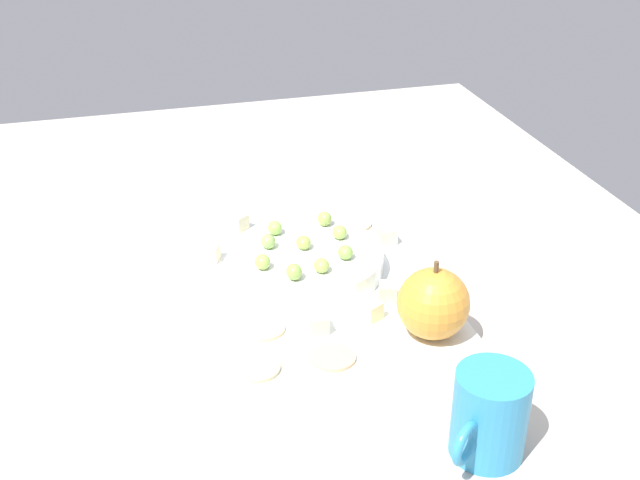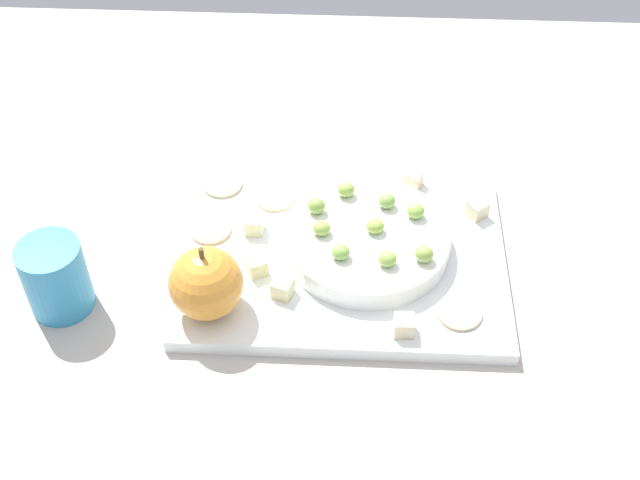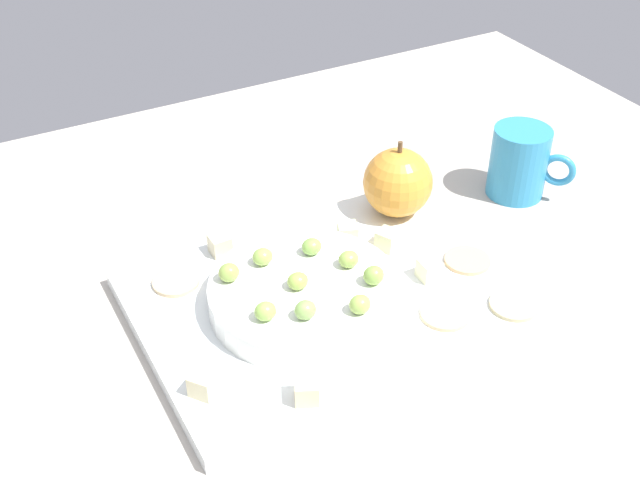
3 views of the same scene
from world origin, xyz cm
name	(u,v)px [view 2 (image 2 of 3)]	position (x,y,z in cm)	size (l,w,h in cm)	color
table	(383,267)	(0.00, 0.00, 2.46)	(129.18, 101.31, 4.93)	#B5ACA1
platter	(344,258)	(4.59, 1.88, 5.77)	(35.42, 26.58, 1.68)	white
serving_dish	(367,240)	(2.11, 1.11, 7.89)	(18.20, 18.20, 2.56)	white
apple_whole	(206,283)	(18.29, 10.44, 10.40)	(7.58, 7.58, 7.58)	orange
apple_stem	(201,253)	(18.29, 10.44, 14.79)	(0.50, 0.50, 1.20)	brown
cheese_cube_0	(257,266)	(13.84, 5.25, 7.62)	(2.02, 2.02, 2.02)	beige
cheese_cube_1	(254,225)	(14.78, -0.96, 7.62)	(2.02, 2.02, 2.02)	beige
cheese_cube_2	(477,209)	(-10.48, -4.77, 7.62)	(2.02, 2.02, 2.02)	beige
cheese_cube_3	(283,288)	(10.82, 8.25, 7.62)	(2.02, 2.02, 2.02)	beige
cheese_cube_4	(404,326)	(-1.72, 12.67, 7.62)	(2.02, 2.02, 2.02)	beige
cheese_cube_5	(413,179)	(-3.30, -9.52, 7.62)	(2.02, 2.02, 2.02)	beige
cracker_0	(275,198)	(12.87, -6.42, 6.81)	(4.65, 4.65, 0.40)	beige
cracker_1	(459,313)	(-7.51, 10.11, 6.81)	(4.65, 4.65, 0.40)	#D3B487
cracker_2	(211,230)	(19.70, -0.73, 6.81)	(4.65, 4.65, 0.40)	#E2B382
cracker_3	(222,184)	(19.37, -8.43, 6.81)	(4.65, 4.65, 0.40)	beige
grape_0	(383,201)	(0.42, -3.00, 10.03)	(1.99, 1.79, 1.73)	#8AB359
grape_1	(375,226)	(1.29, 0.99, 9.97)	(1.99, 1.79, 1.60)	#9ABC4F
grape_2	(416,211)	(-3.16, -1.49, 10.03)	(1.99, 1.79, 1.73)	#94C353
grape_3	(346,190)	(4.59, -4.64, 10.05)	(1.99, 1.79, 1.75)	#99BD53
grape_4	(341,252)	(4.90, 5.07, 9.99)	(1.99, 1.79, 1.64)	#88BA4F
grape_5	(386,259)	(0.12, 5.83, 10.00)	(1.99, 1.79, 1.67)	#95BB52
grape_6	(317,206)	(7.77, -1.76, 10.10)	(1.99, 1.79, 1.86)	#8AB44E
grape_7	(424,254)	(-3.83, 5.03, 10.07)	(1.99, 1.79, 1.81)	#90B24D
grape_8	(322,228)	(7.05, 1.61, 9.98)	(1.99, 1.79, 1.63)	#96B951
cup	(55,277)	(34.28, 9.14, 9.12)	(7.68, 8.68, 8.38)	#308DBF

